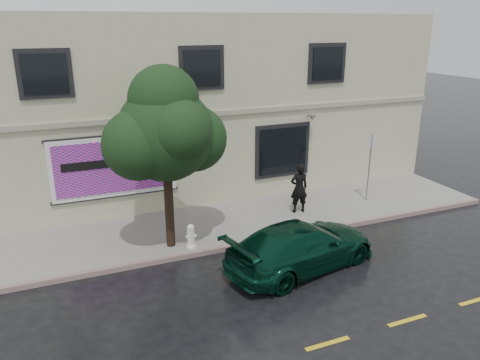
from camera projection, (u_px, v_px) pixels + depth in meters
name	position (u px, v px, depth m)	size (l,w,h in m)	color
ground	(261.00, 270.00, 13.31)	(90.00, 90.00, 0.00)	black
sidewalk	(221.00, 224.00, 16.13)	(20.00, 3.50, 0.15)	gray
curb	(240.00, 245.00, 14.60)	(20.00, 0.18, 0.16)	slate
road_marking	(328.00, 344.00, 10.24)	(19.00, 0.12, 0.01)	gold
building	(174.00, 100.00, 20.06)	(20.00, 8.12, 7.00)	beige
billboard	(114.00, 167.00, 15.80)	(4.30, 0.16, 2.20)	white
car	(302.00, 246.00, 13.24)	(2.05, 4.64, 1.35)	#083122
pedestrian	(299.00, 188.00, 16.70)	(0.66, 0.43, 1.81)	black
umbrella	(301.00, 153.00, 16.29)	(1.07, 1.07, 0.79)	black
street_tree	(165.00, 134.00, 13.33)	(2.78, 2.78, 4.92)	black
fire_hydrant	(191.00, 236.00, 14.17)	(0.32, 0.30, 0.77)	white
sign_pole	(370.00, 162.00, 17.61)	(0.32, 0.06, 2.58)	#92959A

